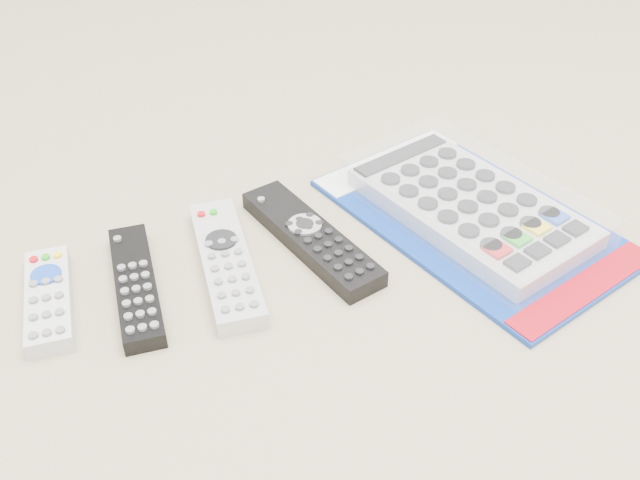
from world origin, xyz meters
name	(u,v)px	position (x,y,z in m)	size (l,w,h in m)	color
remote_small_grey	(49,299)	(-0.23, 0.05, 0.01)	(0.07, 0.15, 0.02)	#B9B9BC
remote_slim_black	(136,285)	(-0.14, 0.03, 0.01)	(0.07, 0.19, 0.02)	black
remote_silver_dvd	(226,262)	(-0.05, 0.02, 0.01)	(0.09, 0.21, 0.02)	silver
remote_large_black	(311,237)	(0.05, 0.02, 0.01)	(0.08, 0.22, 0.02)	black
jumbo_remote_packaged	(471,205)	(0.24, -0.02, 0.02)	(0.27, 0.38, 0.05)	navy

